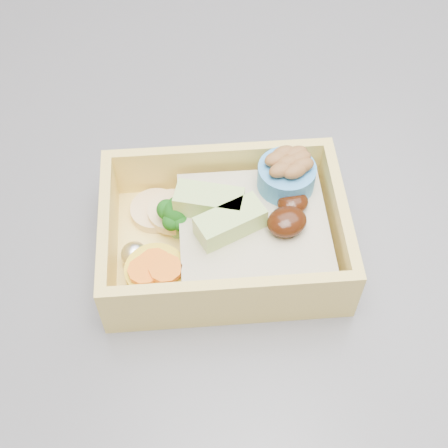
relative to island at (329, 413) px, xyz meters
name	(u,v)px	position (x,y,z in m)	size (l,w,h in m)	color
ground	(272,447)	(0.00, 0.10, -0.46)	(3.50, 3.50, 0.00)	#BBB6AD
island	(329,413)	(0.00, 0.00, 0.00)	(1.24, 0.84, 0.92)	brown
bento_box	(231,230)	(-0.14, 0.02, 0.48)	(0.19, 0.16, 0.06)	#F1CF63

